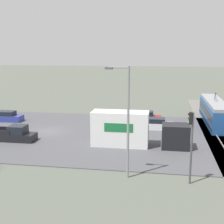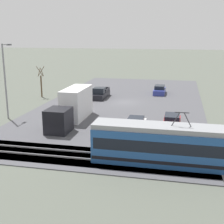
% 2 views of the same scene
% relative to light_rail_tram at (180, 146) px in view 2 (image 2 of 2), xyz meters
% --- Properties ---
extents(ground_plane, '(320.00, 320.00, 0.00)m').
position_rel_light_rail_tram_xyz_m(ground_plane, '(8.37, -21.64, -1.64)').
color(ground_plane, '#565B51').
extents(road_surface, '(22.98, 49.39, 0.08)m').
position_rel_light_rail_tram_xyz_m(road_surface, '(8.37, -21.64, -1.60)').
color(road_surface, '#4C4C51').
rests_on(road_surface, ground).
extents(rail_bed, '(58.18, 4.40, 0.22)m').
position_rel_light_rail_tram_xyz_m(rail_bed, '(8.37, -0.00, -1.59)').
color(rail_bed, slate).
rests_on(rail_bed, ground).
extents(light_rail_tram, '(14.04, 2.58, 4.34)m').
position_rel_light_rail_tram_xyz_m(light_rail_tram, '(0.00, 0.00, 0.00)').
color(light_rail_tram, '#235193').
rests_on(light_rail_tram, ground).
extents(box_truck, '(2.38, 10.40, 3.75)m').
position_rel_light_rail_tram_xyz_m(box_truck, '(12.60, -10.32, 0.17)').
color(box_truck, black).
rests_on(box_truck, ground).
extents(pickup_truck, '(1.94, 5.49, 1.78)m').
position_rel_light_rail_tram_xyz_m(pickup_truck, '(12.79, -24.17, -0.88)').
color(pickup_truck, black).
rests_on(pickup_truck, ground).
extents(sedan_car_0, '(1.84, 4.75, 1.56)m').
position_rel_light_rail_tram_xyz_m(sedan_car_0, '(0.92, -9.79, -0.91)').
color(sedan_car_0, maroon).
rests_on(sedan_car_0, ground).
extents(sedan_car_1, '(1.89, 4.61, 1.48)m').
position_rel_light_rail_tram_xyz_m(sedan_car_1, '(3.67, -29.71, -0.95)').
color(sedan_car_1, navy).
rests_on(sedan_car_1, ground).
extents(sedan_car_2, '(1.90, 4.56, 1.43)m').
position_rel_light_rail_tram_xyz_m(sedan_car_2, '(4.73, -8.09, -0.97)').
color(sedan_car_2, silver).
rests_on(sedan_car_2, ground).
extents(street_tree, '(1.20, 0.99, 5.08)m').
position_rel_light_rail_tram_xyz_m(street_tree, '(22.56, -23.17, 0.68)').
color(street_tree, brown).
rests_on(street_tree, ground).
extents(street_lamp_near_crossing, '(0.36, 1.95, 9.11)m').
position_rel_light_rail_tram_xyz_m(street_lamp_near_crossing, '(21.00, -10.15, 3.56)').
color(street_lamp_near_crossing, gray).
rests_on(street_lamp_near_crossing, ground).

